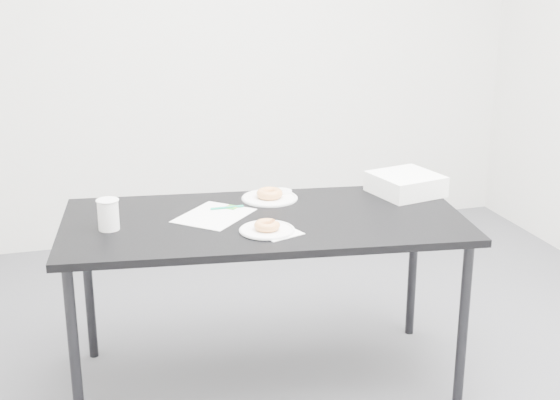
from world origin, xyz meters
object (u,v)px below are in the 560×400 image
object	(u,v)px
scorecard	(214,216)
pen	(227,207)
table	(264,231)
plate_near	(267,230)
plate_far	(270,198)
donut_far	(270,193)
coffee_cup	(108,214)
donut_near	(267,225)
bakery_box	(406,184)

from	to	relation	value
scorecard	pen	xyz separation A→B (m)	(0.07, 0.07, 0.01)
table	scorecard	world-z (taller)	scorecard
plate_near	plate_far	size ratio (longest dim) A/B	0.88
donut_far	coffee_cup	distance (m)	0.74
donut_near	plate_near	bearing A→B (deg)	0.00
scorecard	pen	world-z (taller)	pen
donut_near	table	bearing A→B (deg)	78.92
table	bakery_box	world-z (taller)	bakery_box
plate_near	bakery_box	world-z (taller)	bakery_box
table	coffee_cup	world-z (taller)	coffee_cup
donut_near	plate_far	xyz separation A→B (m)	(0.12, 0.40, -0.02)
bakery_box	plate_far	bearing A→B (deg)	159.09
scorecard	donut_far	world-z (taller)	donut_far
plate_near	coffee_cup	xyz separation A→B (m)	(-0.59, 0.20, 0.06)
table	plate_near	xyz separation A→B (m)	(-0.03, -0.16, 0.06)
plate_near	plate_far	distance (m)	0.41
donut_far	bakery_box	distance (m)	0.61
scorecard	coffee_cup	distance (m)	0.43
plate_near	donut_near	size ratio (longest dim) A/B	2.13
coffee_cup	bakery_box	xyz separation A→B (m)	(1.31, 0.11, -0.02)
donut_near	donut_far	size ratio (longest dim) A/B	0.88
donut_far	donut_near	bearing A→B (deg)	-106.89
pen	plate_far	distance (m)	0.23
plate_near	plate_far	bearing A→B (deg)	73.11
plate_far	bakery_box	size ratio (longest dim) A/B	0.91
donut_near	bakery_box	distance (m)	0.79
table	scorecard	distance (m)	0.22
donut_far	bakery_box	bearing A→B (deg)	-8.65
coffee_cup	bakery_box	bearing A→B (deg)	4.72
pen	donut_far	size ratio (longest dim) A/B	1.22
donut_far	plate_near	bearing A→B (deg)	-106.89
table	coffee_cup	distance (m)	0.63
pen	coffee_cup	size ratio (longest dim) A/B	1.14
table	donut_near	xyz separation A→B (m)	(-0.03, -0.16, 0.08)
pen	coffee_cup	bearing A→B (deg)	-166.58
scorecard	coffee_cup	bearing A→B (deg)	-130.71
plate_near	plate_far	xyz separation A→B (m)	(0.12, 0.40, -0.00)
donut_near	plate_far	world-z (taller)	donut_near
plate_far	table	bearing A→B (deg)	-110.53
pen	coffee_cup	world-z (taller)	coffee_cup
donut_near	coffee_cup	xyz separation A→B (m)	(-0.59, 0.20, 0.04)
table	scorecard	size ratio (longest dim) A/B	5.65
scorecard	pen	distance (m)	0.10
table	pen	world-z (taller)	pen
donut_far	coffee_cup	bearing A→B (deg)	-164.15
scorecard	coffee_cup	xyz separation A→B (m)	(-0.43, -0.05, 0.06)
pen	plate_far	world-z (taller)	pen
scorecard	donut_far	distance (m)	0.32
pen	scorecard	bearing A→B (deg)	-134.32
scorecard	donut_far	bearing A→B (deg)	72.02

